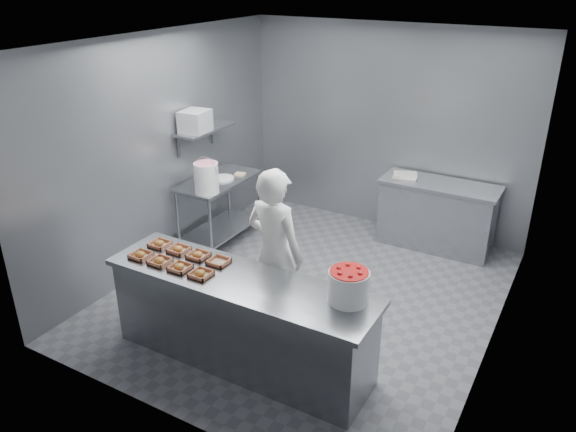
% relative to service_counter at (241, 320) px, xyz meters
% --- Properties ---
extents(floor, '(4.50, 4.50, 0.00)m').
position_rel_service_counter_xyz_m(floor, '(0.00, 1.35, -0.45)').
color(floor, '#4C4C51').
rests_on(floor, ground).
extents(ceiling, '(4.50, 4.50, 0.00)m').
position_rel_service_counter_xyz_m(ceiling, '(0.00, 1.35, 2.35)').
color(ceiling, white).
rests_on(ceiling, wall_back).
extents(wall_back, '(4.00, 0.04, 2.80)m').
position_rel_service_counter_xyz_m(wall_back, '(0.00, 3.60, 0.95)').
color(wall_back, slate).
rests_on(wall_back, ground).
extents(wall_left, '(0.04, 4.50, 2.80)m').
position_rel_service_counter_xyz_m(wall_left, '(-2.00, 1.35, 0.95)').
color(wall_left, slate).
rests_on(wall_left, ground).
extents(wall_right, '(0.04, 4.50, 2.80)m').
position_rel_service_counter_xyz_m(wall_right, '(2.00, 1.35, 0.95)').
color(wall_right, slate).
rests_on(wall_right, ground).
extents(service_counter, '(2.60, 0.70, 0.90)m').
position_rel_service_counter_xyz_m(service_counter, '(0.00, 0.00, 0.00)').
color(service_counter, slate).
rests_on(service_counter, ground).
extents(prep_table, '(0.60, 1.20, 0.90)m').
position_rel_service_counter_xyz_m(prep_table, '(-1.65, 1.95, 0.14)').
color(prep_table, slate).
rests_on(prep_table, ground).
extents(back_counter, '(1.50, 0.60, 0.90)m').
position_rel_service_counter_xyz_m(back_counter, '(0.90, 3.25, -0.00)').
color(back_counter, slate).
rests_on(back_counter, ground).
extents(wall_shelf, '(0.35, 0.90, 0.03)m').
position_rel_service_counter_xyz_m(wall_shelf, '(-1.82, 1.95, 1.10)').
color(wall_shelf, slate).
rests_on(wall_shelf, wall_left).
extents(tray_0, '(0.19, 0.18, 0.06)m').
position_rel_service_counter_xyz_m(tray_0, '(-1.05, -0.13, 0.47)').
color(tray_0, tan).
rests_on(tray_0, service_counter).
extents(tray_1, '(0.19, 0.18, 0.06)m').
position_rel_service_counter_xyz_m(tray_1, '(-0.81, -0.13, 0.47)').
color(tray_1, tan).
rests_on(tray_1, service_counter).
extents(tray_2, '(0.19, 0.18, 0.06)m').
position_rel_service_counter_xyz_m(tray_2, '(-0.57, -0.13, 0.47)').
color(tray_2, tan).
rests_on(tray_2, service_counter).
extents(tray_3, '(0.19, 0.18, 0.06)m').
position_rel_service_counter_xyz_m(tray_3, '(-0.33, -0.13, 0.47)').
color(tray_3, tan).
rests_on(tray_3, service_counter).
extents(tray_4, '(0.19, 0.18, 0.06)m').
position_rel_service_counter_xyz_m(tray_4, '(-1.05, 0.13, 0.47)').
color(tray_4, tan).
rests_on(tray_4, service_counter).
extents(tray_5, '(0.19, 0.18, 0.06)m').
position_rel_service_counter_xyz_m(tray_5, '(-0.81, 0.13, 0.47)').
color(tray_5, tan).
rests_on(tray_5, service_counter).
extents(tray_6, '(0.19, 0.18, 0.06)m').
position_rel_service_counter_xyz_m(tray_6, '(-0.57, 0.13, 0.47)').
color(tray_6, tan).
rests_on(tray_6, service_counter).
extents(tray_7, '(0.19, 0.18, 0.04)m').
position_rel_service_counter_xyz_m(tray_7, '(-0.32, 0.14, 0.47)').
color(tray_7, tan).
rests_on(tray_7, service_counter).
extents(worker, '(0.69, 0.50, 1.76)m').
position_rel_service_counter_xyz_m(worker, '(0.01, 0.60, 0.43)').
color(worker, white).
rests_on(worker, ground).
extents(strawberry_tub, '(0.34, 0.34, 0.28)m').
position_rel_service_counter_xyz_m(strawberry_tub, '(0.99, 0.15, 0.60)').
color(strawberry_tub, white).
rests_on(strawberry_tub, service_counter).
extents(glaze_bucket, '(0.31, 0.30, 0.46)m').
position_rel_service_counter_xyz_m(glaze_bucket, '(-1.51, 1.52, 0.65)').
color(glaze_bucket, white).
rests_on(glaze_bucket, prep_table).
extents(bucket_lid, '(0.35, 0.35, 0.02)m').
position_rel_service_counter_xyz_m(bucket_lid, '(-1.62, 2.00, 0.46)').
color(bucket_lid, white).
rests_on(bucket_lid, prep_table).
extents(rag, '(0.16, 0.14, 0.02)m').
position_rel_service_counter_xyz_m(rag, '(-1.51, 2.24, 0.46)').
color(rag, '#CCB28C').
rests_on(rag, prep_table).
extents(appliance, '(0.35, 0.39, 0.26)m').
position_rel_service_counter_xyz_m(appliance, '(-1.82, 1.76, 1.24)').
color(appliance, gray).
rests_on(appliance, wall_shelf).
extents(paper_stack, '(0.35, 0.29, 0.05)m').
position_rel_service_counter_xyz_m(paper_stack, '(0.43, 3.25, 0.47)').
color(paper_stack, silver).
rests_on(paper_stack, back_counter).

